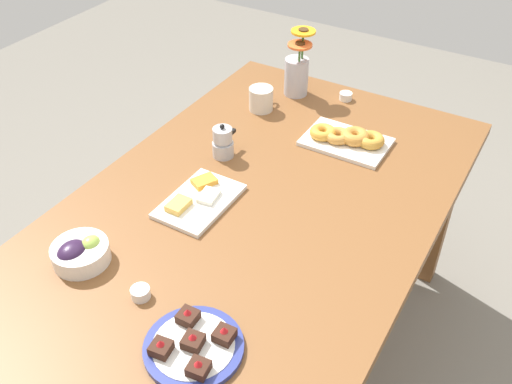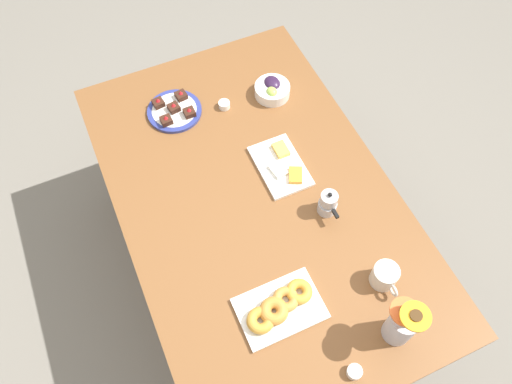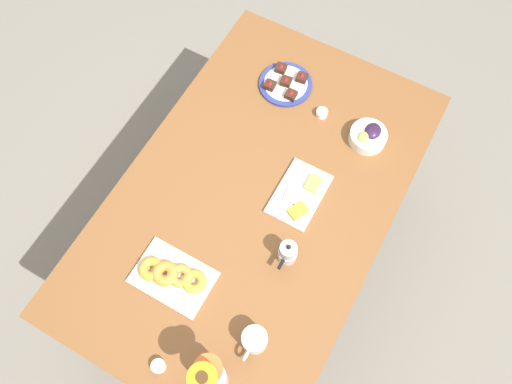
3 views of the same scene
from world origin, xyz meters
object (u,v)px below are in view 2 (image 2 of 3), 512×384
at_px(grape_bowl, 272,89).
at_px(jam_cup_berry, 354,372).
at_px(dessert_plate, 174,110).
at_px(moka_pot, 328,203).
at_px(coffee_mug, 385,276).
at_px(cheese_platter, 281,166).
at_px(croissant_platter, 279,307).
at_px(flower_vase, 401,325).
at_px(jam_cup_honey, 224,105).
at_px(dining_table, 256,208).

distance_m(grape_bowl, jam_cup_berry, 1.16).
bearing_deg(dessert_plate, grape_bowl, 79.46).
height_order(grape_bowl, moka_pot, moka_pot).
height_order(coffee_mug, cheese_platter, coffee_mug).
distance_m(cheese_platter, moka_pot, 0.25).
distance_m(croissant_platter, flower_vase, 0.39).
bearing_deg(cheese_platter, jam_cup_honey, -166.72).
relative_size(cheese_platter, croissant_platter, 0.93).
height_order(cheese_platter, jam_cup_honey, cheese_platter).
height_order(grape_bowl, croissant_platter, grape_bowl).
relative_size(jam_cup_berry, flower_vase, 0.19).
bearing_deg(dining_table, jam_cup_honey, 172.69).
xyz_separation_m(dining_table, flower_vase, (0.65, 0.20, 0.17)).
bearing_deg(jam_cup_honey, grape_bowl, 85.31).
height_order(cheese_platter, croissant_platter, croissant_platter).
xyz_separation_m(croissant_platter, jam_cup_honey, (-0.88, 0.16, -0.01)).
relative_size(coffee_mug, dessert_plate, 0.54).
distance_m(cheese_platter, dessert_plate, 0.52).
relative_size(jam_cup_berry, moka_pot, 0.40).
bearing_deg(coffee_mug, grape_bowl, 179.22).
bearing_deg(croissant_platter, coffee_mug, 81.56).
xyz_separation_m(dining_table, coffee_mug, (0.48, 0.26, 0.13)).
height_order(flower_vase, moka_pot, flower_vase).
bearing_deg(dining_table, dessert_plate, -164.58).
relative_size(dessert_plate, moka_pot, 1.90).
distance_m(grape_bowl, flower_vase, 1.09).
distance_m(dining_table, jam_cup_honey, 0.47).
bearing_deg(moka_pot, dessert_plate, -151.89).
height_order(croissant_platter, flower_vase, flower_vase).
bearing_deg(croissant_platter, cheese_platter, 153.62).
xyz_separation_m(grape_bowl, jam_cup_honey, (-0.02, -0.21, -0.01)).
bearing_deg(coffee_mug, flower_vase, -18.22).
height_order(jam_cup_honey, dessert_plate, dessert_plate).
height_order(cheese_platter, dessert_plate, dessert_plate).
xyz_separation_m(jam_cup_honey, dessert_plate, (-0.06, -0.20, -0.00)).
bearing_deg(coffee_mug, dessert_plate, -157.97).
xyz_separation_m(coffee_mug, cheese_platter, (-0.56, -0.11, -0.03)).
relative_size(croissant_platter, jam_cup_berry, 5.83).
bearing_deg(grape_bowl, cheese_platter, -19.59).
relative_size(grape_bowl, dessert_plate, 0.66).
bearing_deg(jam_cup_honey, cheese_platter, 13.28).
xyz_separation_m(coffee_mug, jam_cup_honey, (-0.93, -0.20, -0.03)).
bearing_deg(jam_cup_honey, jam_cup_berry, -1.91).
height_order(croissant_platter, dessert_plate, same).
xyz_separation_m(croissant_platter, dessert_plate, (-0.94, -0.04, -0.01)).
xyz_separation_m(grape_bowl, jam_cup_berry, (1.14, -0.25, -0.01)).
relative_size(flower_vase, moka_pot, 2.15).
xyz_separation_m(dining_table, moka_pot, (0.16, 0.22, 0.13)).
height_order(grape_bowl, jam_cup_berry, grape_bowl).
bearing_deg(coffee_mug, jam_cup_honey, -167.84).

